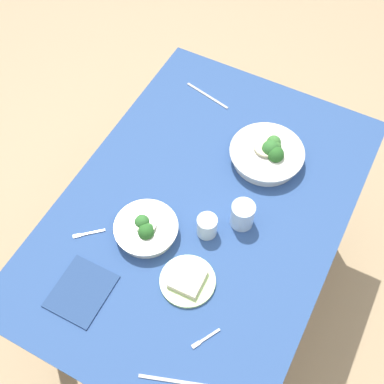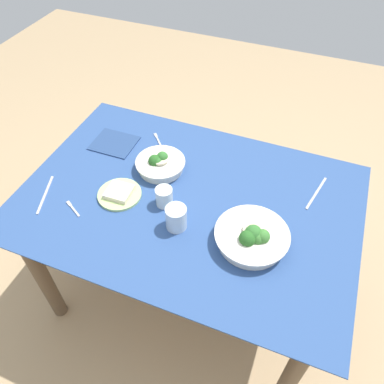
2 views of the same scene
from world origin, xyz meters
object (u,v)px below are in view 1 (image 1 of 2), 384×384
Objects in this scene: fork_by_near_bowl at (87,234)px; table_knife_right at (175,381)px; broccoli_bowl_near at (146,229)px; napkin_folded_upper at (81,291)px; fork_by_far_bowl at (205,339)px; table_knife_left at (207,96)px; bread_side_plate at (188,280)px; broccoli_bowl_far at (268,154)px; water_glass_center at (207,226)px; water_glass_side at (243,215)px.

table_knife_right is at bearing 108.58° from fork_by_near_bowl.
napkin_folded_upper is (0.28, -0.08, -0.03)m from broccoli_bowl_near.
fork_by_near_bowl is at bearing -151.06° from napkin_folded_upper.
fork_by_far_bowl is 0.44× the size of table_knife_right.
broccoli_bowl_near is 1.10× the size of napkin_folded_upper.
napkin_folded_upper is at bearing -15.64° from broccoli_bowl_near.
napkin_folded_upper reaches higher than table_knife_left.
fork_by_near_bowl is at bearing 97.40° from table_knife_left.
napkin_folded_upper is (0.18, 0.10, 0.00)m from fork_by_near_bowl.
broccoli_bowl_near reaches higher than bread_side_plate.
table_knife_right is (0.87, 0.08, -0.03)m from broccoli_bowl_far.
bread_side_plate is 0.31m from table_knife_right.
napkin_folded_upper reaches higher than fork_by_near_bowl.
broccoli_bowl_near is 0.50m from table_knife_right.
water_glass_side reaches higher than water_glass_center.
broccoli_bowl_far is 0.40m from table_knife_left.
broccoli_bowl_near is 0.21m from fork_by_near_bowl.
broccoli_bowl_far is 1.30× the size of table_knife_right.
fork_by_far_bowl and table_knife_right have the same top height.
broccoli_bowl_near is 0.23m from bread_side_plate.
fork_by_near_bowl is 0.45× the size of napkin_folded_upper.
fork_by_near_bowl is (0.01, -0.39, -0.01)m from bread_side_plate.
water_glass_center is 0.38× the size of table_knife_right.
napkin_folded_upper is (0.77, -0.32, -0.03)m from broccoli_bowl_far.
bread_side_plate is 0.91× the size of napkin_folded_upper.
water_glass_center is at bearing 145.94° from napkin_folded_upper.
broccoli_bowl_near is 0.21m from water_glass_center.
table_knife_left is (-0.77, -0.32, -0.01)m from bread_side_plate.
table_knife_left is (-0.91, -0.45, -0.00)m from fork_by_far_bowl.
fork_by_far_bowl is at bearing 96.26° from napkin_folded_upper.
water_glass_side is 0.58m from table_knife_right.
water_glass_center reaches higher than table_knife_right.
water_glass_center reaches higher than bread_side_plate.
fork_by_near_bowl is 0.42× the size of table_knife_left.
water_glass_side is at bearing -104.42° from table_knife_right.
broccoli_bowl_near is 0.33m from water_glass_side.
water_glass_center is 0.64m from table_knife_left.
water_glass_side reaches higher than bread_side_plate.
water_glass_side is at bearing 143.67° from napkin_folded_upper.
napkin_folded_upper is at bearing -22.65° from broccoli_bowl_far.
broccoli_bowl_near is at bearing -26.41° from broccoli_bowl_far.
broccoli_bowl_far is 1.39× the size of napkin_folded_upper.
broccoli_bowl_far is 2.78× the size of water_glass_side.
fork_by_far_bowl is 0.54m from fork_by_near_bowl.
broccoli_bowl_near is at bearing 111.81° from table_knife_left.
broccoli_bowl_near is 2.19× the size of water_glass_side.
broccoli_bowl_far is 0.54m from broccoli_bowl_near.
bread_side_plate reaches higher than napkin_folded_upper.
bread_side_plate is at bearing -12.12° from water_glass_side.
broccoli_bowl_far reaches higher than broccoli_bowl_near.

